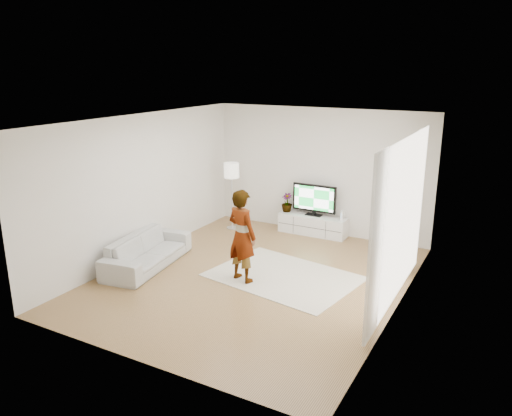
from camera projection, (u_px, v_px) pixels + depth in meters
The scene contains 17 objects.
floor at pixel (255, 278), 8.93m from camera, with size 6.00×6.00×0.00m, color #AB824D.
ceiling at pixel (254, 121), 8.15m from camera, with size 6.00×6.00×0.00m, color white.
wall_left at pixel (142, 187), 9.69m from camera, with size 0.02×6.00×2.80m, color silver.
wall_right at pixel (402, 224), 7.39m from camera, with size 0.02×6.00×2.80m, color silver.
wall_back at pixel (320, 171), 11.07m from camera, with size 5.00×0.02×2.80m, color silver.
wall_front at pixel (135, 261), 6.01m from camera, with size 5.00×0.02×2.80m, color silver.
window at pixel (406, 216), 7.64m from camera, with size 0.01×2.60×2.50m, color white.
curtain_near at pixel (377, 247), 6.60m from camera, with size 0.04×0.70×2.60m, color white.
curtain_far at pixel (417, 202), 8.80m from camera, with size 0.04×0.70×2.60m, color white.
media_console at pixel (313, 225), 11.21m from camera, with size 1.54×0.44×0.43m.
television at pixel (314, 199), 11.07m from camera, with size 1.01×0.20×0.70m.
game_console at pixel (342, 215), 10.81m from camera, with size 0.06×0.16×0.21m.
potted_plant at pixel (287, 203), 11.39m from camera, with size 0.24×0.24×0.43m, color #3F7238.
rug at pixel (283, 276), 8.98m from camera, with size 2.51×1.81×0.01m, color beige.
player at pixel (242, 236), 8.61m from camera, with size 0.60×0.39×1.65m, color #334772.
sofa at pixel (147, 251), 9.40m from camera, with size 2.05×0.80×0.60m, color beige.
floor_lamp at pixel (232, 173), 11.32m from camera, with size 0.34×0.34×1.55m.
Camera 1 is at (3.97, -7.21, 3.67)m, focal length 35.00 mm.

